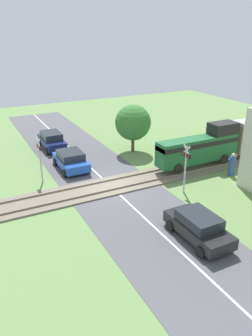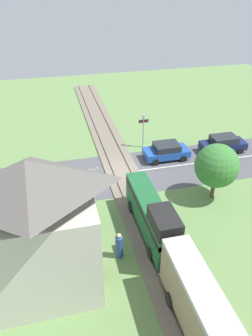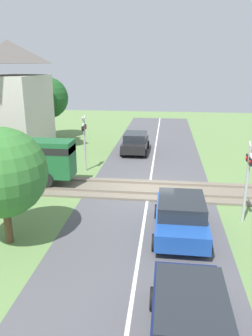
{
  "view_description": "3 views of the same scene",
  "coord_description": "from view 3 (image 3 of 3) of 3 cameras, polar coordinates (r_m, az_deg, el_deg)",
  "views": [
    {
      "loc": [
        18.81,
        -8.46,
        10.09
      ],
      "look_at": [
        0.0,
        1.19,
        1.2
      ],
      "focal_mm": 35.0,
      "sensor_mm": 36.0,
      "label": 1
    },
    {
      "loc": [
        5.25,
        22.37,
        14.57
      ],
      "look_at": [
        0.0,
        1.19,
        1.2
      ],
      "focal_mm": 35.0,
      "sensor_mm": 36.0,
      "label": 2
    },
    {
      "loc": [
        -15.76,
        -0.76,
        6.24
      ],
      "look_at": [
        0.0,
        1.19,
        1.2
      ],
      "focal_mm": 35.0,
      "sensor_mm": 36.0,
      "label": 3
    }
  ],
  "objects": [
    {
      "name": "road_surface",
      "position": [
        16.96,
        3.99,
        -3.98
      ],
      "size": [
        48.0,
        6.4,
        0.02
      ],
      "color": "#515156",
      "rests_on": "ground_plane"
    },
    {
      "name": "crossing_signal_west_approach",
      "position": [
        13.85,
        20.47,
        -0.76
      ],
      "size": [
        0.9,
        0.18,
        3.36
      ],
      "color": "#B7B7B7",
      "rests_on": "ground_plane"
    },
    {
      "name": "crossing_signal_east_approach",
      "position": [
        19.74,
        -7.27,
        5.49
      ],
      "size": [
        0.9,
        0.18,
        3.36
      ],
      "color": "#B7B7B7",
      "rests_on": "ground_plane"
    },
    {
      "name": "station_building",
      "position": [
        24.88,
        -19.14,
        11.05
      ],
      "size": [
        5.92,
        4.4,
        7.82
      ],
      "color": "beige",
      "rests_on": "ground_plane"
    },
    {
      "name": "tree_roadside_hedge",
      "position": [
        12.03,
        -20.81,
        -0.77
      ],
      "size": [
        3.15,
        3.15,
        4.26
      ],
      "color": "brown",
      "rests_on": "ground_plane"
    },
    {
      "name": "pedestrian_by_station",
      "position": [
        21.2,
        -20.34,
        1.64
      ],
      "size": [
        0.44,
        0.44,
        1.77
      ],
      "color": "#2D4C8E",
      "rests_on": "ground_plane"
    },
    {
      "name": "car_near_crossing",
      "position": [
        12.69,
        9.52,
        -8.17
      ],
      "size": [
        3.94,
        2.05,
        1.47
      ],
      "color": "#1E4CA8",
      "rests_on": "ground_plane"
    },
    {
      "name": "car_far_side",
      "position": [
        24.18,
        1.64,
        4.52
      ],
      "size": [
        3.95,
        1.9,
        1.45
      ],
      "color": "black",
      "rests_on": "ground_plane"
    },
    {
      "name": "track_bed",
      "position": [
        16.94,
        3.99,
        -3.8
      ],
      "size": [
        2.8,
        48.0,
        0.24
      ],
      "color": "#756B5B",
      "rests_on": "ground_plane"
    },
    {
      "name": "ground_plane",
      "position": [
        16.96,
        3.99,
        -4.02
      ],
      "size": [
        60.0,
        60.0,
        0.0
      ],
      "primitive_type": "plane",
      "color": "#66894C"
    },
    {
      "name": "car_behind_queue",
      "position": [
        8.06,
        11.07,
        -25.15
      ],
      "size": [
        4.15,
        1.87,
        1.55
      ],
      "color": "#141E4C",
      "rests_on": "ground_plane"
    },
    {
      "name": "tree_by_station",
      "position": [
        29.47,
        -13.51,
        11.78
      ],
      "size": [
        3.52,
        3.52,
        5.26
      ],
      "color": "brown",
      "rests_on": "ground_plane"
    }
  ]
}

